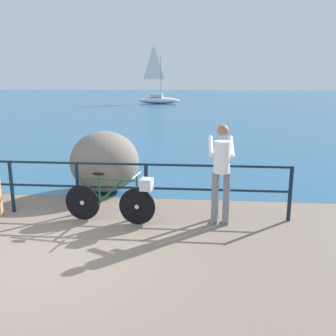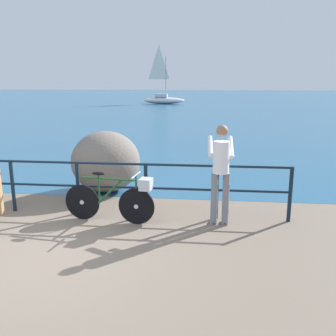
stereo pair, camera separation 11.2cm
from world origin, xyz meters
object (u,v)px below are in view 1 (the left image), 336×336
(sailboat, at_px, (159,97))
(breakwater_boulder_main, at_px, (105,162))
(person_at_railing, at_px, (221,170))
(bicycle, at_px, (117,198))

(sailboat, bearing_deg, breakwater_boulder_main, -85.20)
(person_at_railing, distance_m, breakwater_boulder_main, 3.13)
(breakwater_boulder_main, bearing_deg, sailboat, 94.50)
(person_at_railing, xyz_separation_m, breakwater_boulder_main, (-2.54, 1.80, -0.30))
(sailboat, bearing_deg, person_at_railing, -81.21)
(bicycle, distance_m, sailboat, 34.24)
(bicycle, relative_size, breakwater_boulder_main, 1.09)
(bicycle, relative_size, person_at_railing, 0.95)
(bicycle, bearing_deg, breakwater_boulder_main, 117.86)
(person_at_railing, xyz_separation_m, sailboat, (-5.08, 34.00, -0.28))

